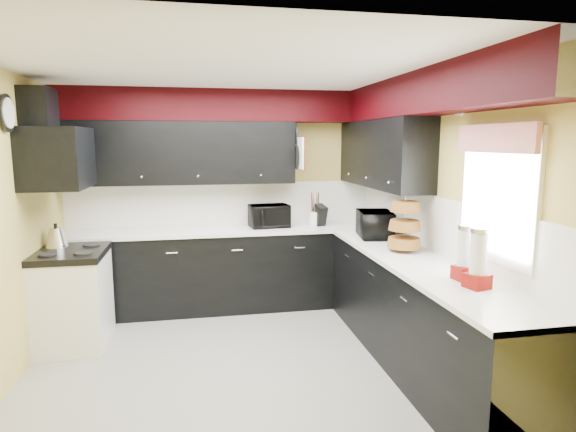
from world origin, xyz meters
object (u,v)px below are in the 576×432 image
at_px(utensil_crock, 315,219).
at_px(knife_block, 320,215).
at_px(toaster_oven, 269,216).
at_px(microwave, 375,224).
at_px(kettle, 56,237).

relative_size(utensil_crock, knife_block, 0.67).
xyz_separation_m(toaster_oven, utensil_crock, (0.55, -0.01, -0.05)).
relative_size(toaster_oven, utensil_crock, 2.71).
xyz_separation_m(toaster_oven, microwave, (0.99, -0.81, 0.01)).
xyz_separation_m(toaster_oven, kettle, (-2.17, -0.58, -0.06)).
relative_size(knife_block, kettle, 1.20).
relative_size(toaster_oven, knife_block, 1.81).
relative_size(toaster_oven, microwave, 0.91).
bearing_deg(toaster_oven, microwave, -44.65).
bearing_deg(utensil_crock, knife_block, -32.64).
height_order(utensil_crock, kettle, same).
bearing_deg(microwave, utensil_crock, 38.78).
relative_size(microwave, utensil_crock, 2.97).
xyz_separation_m(utensil_crock, kettle, (-2.72, -0.57, -0.01)).
height_order(microwave, knife_block, microwave).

